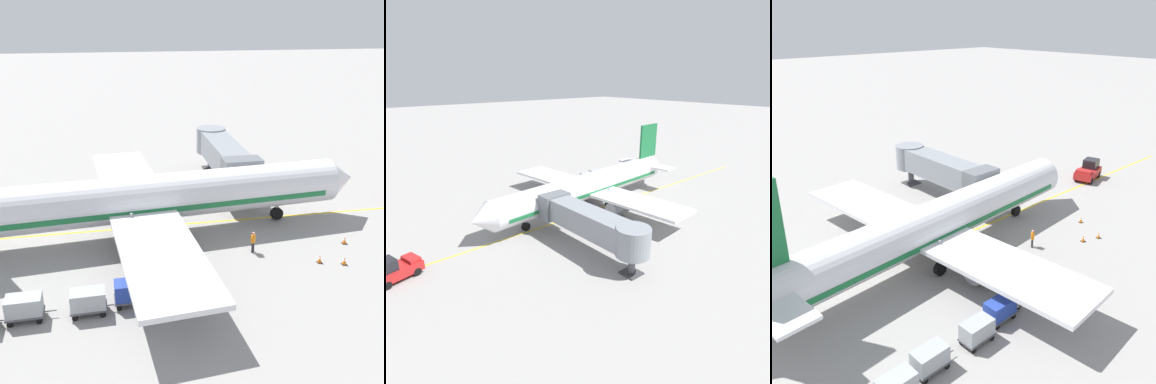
% 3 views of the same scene
% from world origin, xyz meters
% --- Properties ---
extents(ground_plane, '(400.00, 400.00, 0.00)m').
position_xyz_m(ground_plane, '(0.00, 0.00, 0.00)').
color(ground_plane, gray).
extents(gate_lead_in_line, '(0.24, 80.00, 0.01)m').
position_xyz_m(gate_lead_in_line, '(0.00, 0.00, 0.00)').
color(gate_lead_in_line, gold).
rests_on(gate_lead_in_line, ground).
extents(parked_airliner, '(30.34, 37.35, 10.63)m').
position_xyz_m(parked_airliner, '(1.46, -2.22, 3.19)').
color(parked_airliner, silver).
rests_on(parked_airliner, ground).
extents(jet_bridge, '(15.12, 3.50, 4.98)m').
position_xyz_m(jet_bridge, '(-8.67, 6.64, 3.46)').
color(jet_bridge, gray).
rests_on(jet_bridge, ground).
extents(pushback_tractor, '(3.21, 4.80, 2.40)m').
position_xyz_m(pushback_tractor, '(-0.83, 24.43, 1.10)').
color(pushback_tractor, '#B21E1E').
rests_on(pushback_tractor, ground).
extents(baggage_tug_lead, '(2.44, 2.73, 1.62)m').
position_xyz_m(baggage_tug_lead, '(10.02, -1.81, 0.71)').
color(baggage_tug_lead, silver).
rests_on(baggage_tug_lead, ground).
extents(baggage_cart_front, '(1.35, 2.92, 1.58)m').
position_xyz_m(baggage_cart_front, '(11.03, -4.27, 0.95)').
color(baggage_cart_front, '#4C4C51').
rests_on(baggage_cart_front, ground).
extents(baggage_cart_second_in_train, '(1.35, 2.92, 1.58)m').
position_xyz_m(baggage_cart_second_in_train, '(11.57, -6.91, 0.95)').
color(baggage_cart_second_in_train, '#4C4C51').
rests_on(baggage_cart_second_in_train, ground).
extents(baggage_cart_third_in_train, '(1.35, 2.92, 1.58)m').
position_xyz_m(baggage_cart_third_in_train, '(11.51, -10.61, 0.95)').
color(baggage_cart_third_in_train, '#4C4C51').
rests_on(baggage_cart_third_in_train, ground).
extents(ground_crew_wing_walker, '(0.61, 0.54, 1.69)m').
position_xyz_m(ground_crew_wing_walker, '(5.94, 5.27, 0.95)').
color(ground_crew_wing_walker, '#232328').
rests_on(ground_crew_wing_walker, ground).
extents(safety_cone_nose_left, '(0.36, 0.36, 0.59)m').
position_xyz_m(safety_cone_nose_left, '(8.99, 11.25, 0.29)').
color(safety_cone_nose_left, black).
rests_on(safety_cone_nose_left, ground).
extents(safety_cone_nose_right, '(0.36, 0.36, 0.59)m').
position_xyz_m(safety_cone_nose_right, '(5.96, 12.87, 0.29)').
color(safety_cone_nose_right, black).
rests_on(safety_cone_nose_right, ground).
extents(safety_cone_wing_tip, '(0.36, 0.36, 0.59)m').
position_xyz_m(safety_cone_wing_tip, '(8.41, 9.60, 0.29)').
color(safety_cone_wing_tip, black).
rests_on(safety_cone_wing_tip, ground).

